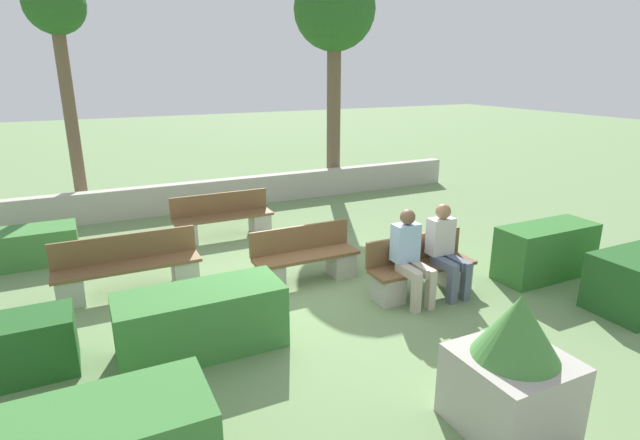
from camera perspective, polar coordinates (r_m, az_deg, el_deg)
ground_plane at (r=7.61m, az=-1.30°, el=-7.91°), size 60.00×60.00×0.00m
perimeter_wall at (r=12.12m, az=-11.55°, el=2.96°), size 12.92×0.30×0.67m
bench_front at (r=7.53m, az=11.49°, el=-5.91°), size 1.66×0.48×0.85m
bench_left_side at (r=9.97m, az=-11.00°, el=-0.09°), size 1.94×0.49×0.85m
bench_right_side at (r=7.78m, az=-1.65°, el=-4.78°), size 1.67×0.48×0.85m
bench_back at (r=7.92m, az=-20.99°, el=-5.46°), size 2.06×0.48×0.85m
person_seated_man at (r=7.46m, az=14.15°, el=-2.84°), size 0.38×0.63×1.34m
person_seated_woman at (r=7.10m, az=10.28°, el=-3.66°), size 0.38×0.63×1.33m
hedge_block_near_right at (r=6.09m, az=-13.39°, el=-11.10°), size 1.90×0.77×0.77m
hedge_block_mid_left at (r=6.39m, az=-31.09°, el=-12.38°), size 1.10×0.65×0.67m
hedge_block_mid_right at (r=8.69m, az=24.38°, el=-3.24°), size 1.64×0.66×0.85m
hedge_block_far_left at (r=9.83m, az=-31.72°, el=-2.80°), size 2.00×0.76×0.61m
planter_corner_left at (r=5.00m, az=21.16°, el=-15.62°), size 0.94×0.94×1.34m
tree_leftmost at (r=12.14m, az=-27.86°, el=19.45°), size 1.21×1.21×5.05m
tree_center_left at (r=13.33m, az=1.66°, el=22.35°), size 2.03×2.03×5.61m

